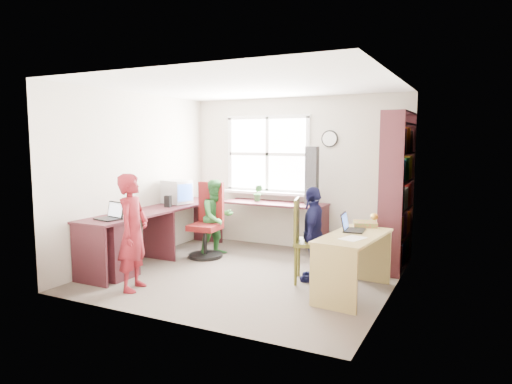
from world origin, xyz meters
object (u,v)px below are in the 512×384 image
at_px(potted_plant, 258,193).
at_px(laptop_right, 350,227).
at_px(wooden_chair, 306,237).
at_px(bookshelf, 397,195).
at_px(person_navy, 313,234).
at_px(crt_monitor, 177,192).
at_px(person_green, 217,218).
at_px(l_desk, 152,235).
at_px(right_desk, 353,251).
at_px(swivel_chair, 208,225).
at_px(person_red, 133,232).
at_px(laptop_left, 111,215).
at_px(cd_tower, 312,176).

bearing_deg(potted_plant, laptop_right, -36.25).
xyz_separation_m(wooden_chair, potted_plant, (-1.32, 1.34, 0.33)).
distance_m(bookshelf, person_navy, 1.38).
relative_size(crt_monitor, potted_plant, 1.60).
bearing_deg(person_navy, person_green, -118.19).
height_order(l_desk, laptop_right, laptop_right).
relative_size(l_desk, potted_plant, 10.91).
bearing_deg(bookshelf, right_desk, -100.03).
relative_size(bookshelf, swivel_chair, 1.91).
bearing_deg(person_red, person_navy, -69.47).
xyz_separation_m(crt_monitor, laptop_right, (2.84, -0.53, -0.20)).
bearing_deg(person_green, person_navy, -83.21).
height_order(crt_monitor, person_navy, person_navy).
distance_m(l_desk, person_navy, 2.19).
bearing_deg(laptop_left, crt_monitor, 104.56).
height_order(cd_tower, person_red, cd_tower).
bearing_deg(potted_plant, laptop_left, -111.81).
bearing_deg(bookshelf, person_navy, -128.30).
relative_size(right_desk, laptop_right, 3.78).
bearing_deg(cd_tower, swivel_chair, -147.87).
distance_m(l_desk, laptop_right, 2.66).
relative_size(right_desk, person_navy, 1.06).
bearing_deg(crt_monitor, potted_plant, 52.24).
height_order(l_desk, crt_monitor, crt_monitor).
relative_size(crt_monitor, laptop_right, 1.33).
relative_size(laptop_left, person_green, 0.31).
relative_size(laptop_left, cd_tower, 0.40).
distance_m(bookshelf, laptop_left, 3.74).
bearing_deg(potted_plant, cd_tower, 2.27).
bearing_deg(laptop_right, wooden_chair, 82.08).
distance_m(swivel_chair, wooden_chair, 1.81).
height_order(right_desk, wooden_chair, wooden_chair).
bearing_deg(laptop_right, person_red, 111.85).
xyz_separation_m(laptop_left, potted_plant, (0.92, 2.29, 0.09)).
height_order(right_desk, cd_tower, cd_tower).
bearing_deg(laptop_right, person_green, 68.06).
bearing_deg(right_desk, person_green, 165.44).
height_order(l_desk, swivel_chair, swivel_chair).
relative_size(right_desk, swivel_chair, 1.12).
xyz_separation_m(l_desk, cd_tower, (1.66, 1.74, 0.74)).
xyz_separation_m(bookshelf, wooden_chair, (-0.88, -1.11, -0.45)).
xyz_separation_m(bookshelf, swivel_chair, (-2.61, -0.62, -0.53)).
bearing_deg(person_green, bookshelf, -54.51).
xyz_separation_m(wooden_chair, laptop_right, (0.55, -0.02, 0.18)).
relative_size(bookshelf, crt_monitor, 4.84).
relative_size(wooden_chair, laptop_right, 3.14).
bearing_deg(l_desk, potted_plant, 65.88).
height_order(bookshelf, swivel_chair, bookshelf).
distance_m(laptop_left, person_navy, 2.52).
height_order(laptop_left, person_navy, person_navy).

